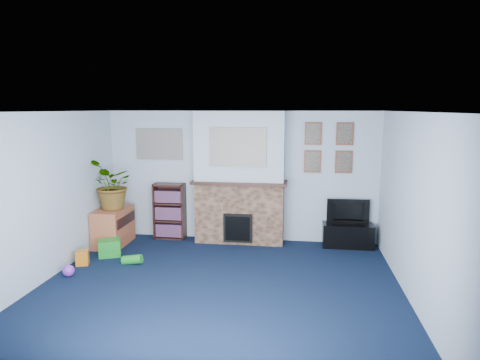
# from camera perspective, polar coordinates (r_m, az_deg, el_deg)

# --- Properties ---
(floor) EXTENTS (5.00, 4.50, 0.01)m
(floor) POSITION_cam_1_polar(r_m,az_deg,el_deg) (6.12, -2.80, -14.02)
(floor) COLOR black
(floor) RESTS_ON ground
(ceiling) EXTENTS (5.00, 4.50, 0.01)m
(ceiling) POSITION_cam_1_polar(r_m,az_deg,el_deg) (5.61, -3.00, 9.08)
(ceiling) COLOR white
(ceiling) RESTS_ON wall_back
(wall_back) EXTENTS (5.00, 0.04, 2.40)m
(wall_back) POSITION_cam_1_polar(r_m,az_deg,el_deg) (7.93, 0.14, 0.51)
(wall_back) COLOR #ABBACE
(wall_back) RESTS_ON ground
(wall_front) EXTENTS (5.00, 0.04, 2.40)m
(wall_front) POSITION_cam_1_polar(r_m,az_deg,el_deg) (3.64, -9.62, -10.56)
(wall_front) COLOR #ABBACE
(wall_front) RESTS_ON ground
(wall_left) EXTENTS (0.04, 4.50, 2.40)m
(wall_left) POSITION_cam_1_polar(r_m,az_deg,el_deg) (6.67, -24.51, -2.07)
(wall_left) COLOR #ABBACE
(wall_left) RESTS_ON ground
(wall_right) EXTENTS (0.04, 4.50, 2.40)m
(wall_right) POSITION_cam_1_polar(r_m,az_deg,el_deg) (5.83, 22.08, -3.49)
(wall_right) COLOR #ABBACE
(wall_right) RESTS_ON ground
(chimney_breast) EXTENTS (1.72, 0.50, 2.40)m
(chimney_breast) POSITION_cam_1_polar(r_m,az_deg,el_deg) (7.73, -0.07, 0.16)
(chimney_breast) COLOR brown
(chimney_breast) RESTS_ON ground
(collage_main) EXTENTS (1.00, 0.03, 0.68)m
(collage_main) POSITION_cam_1_polar(r_m,az_deg,el_deg) (7.45, -0.29, 4.43)
(collage_main) COLOR gray
(collage_main) RESTS_ON chimney_breast
(collage_left) EXTENTS (0.90, 0.03, 0.58)m
(collage_left) POSITION_cam_1_polar(r_m,az_deg,el_deg) (8.20, -10.71, 4.73)
(collage_left) COLOR gray
(collage_left) RESTS_ON wall_back
(portrait_tl) EXTENTS (0.30, 0.03, 0.40)m
(portrait_tl) POSITION_cam_1_polar(r_m,az_deg,el_deg) (7.75, 9.74, 6.12)
(portrait_tl) COLOR brown
(portrait_tl) RESTS_ON wall_back
(portrait_tr) EXTENTS (0.30, 0.03, 0.40)m
(portrait_tr) POSITION_cam_1_polar(r_m,az_deg,el_deg) (7.79, 13.80, 6.00)
(portrait_tr) COLOR brown
(portrait_tr) RESTS_ON wall_back
(portrait_bl) EXTENTS (0.30, 0.03, 0.40)m
(portrait_bl) POSITION_cam_1_polar(r_m,az_deg,el_deg) (7.80, 9.63, 2.45)
(portrait_bl) COLOR brown
(portrait_bl) RESTS_ON wall_back
(portrait_br) EXTENTS (0.30, 0.03, 0.40)m
(portrait_br) POSITION_cam_1_polar(r_m,az_deg,el_deg) (7.84, 13.66, 2.35)
(portrait_br) COLOR brown
(portrait_br) RESTS_ON wall_back
(tv_stand) EXTENTS (0.88, 0.37, 0.42)m
(tv_stand) POSITION_cam_1_polar(r_m,az_deg,el_deg) (7.91, 14.16, -7.05)
(tv_stand) COLOR black
(tv_stand) RESTS_ON ground
(television) EXTENTS (0.75, 0.12, 0.43)m
(television) POSITION_cam_1_polar(r_m,az_deg,el_deg) (7.82, 14.27, -4.14)
(television) COLOR black
(television) RESTS_ON tv_stand
(bookshelf) EXTENTS (0.58, 0.28, 1.05)m
(bookshelf) POSITION_cam_1_polar(r_m,az_deg,el_deg) (8.22, -9.34, -4.27)
(bookshelf) COLOR black
(bookshelf) RESTS_ON ground
(sideboard) EXTENTS (0.48, 0.86, 0.67)m
(sideboard) POSITION_cam_1_polar(r_m,az_deg,el_deg) (8.09, -16.54, -5.86)
(sideboard) COLOR #A85736
(sideboard) RESTS_ON ground
(potted_plant) EXTENTS (0.94, 1.00, 0.89)m
(potted_plant) POSITION_cam_1_polar(r_m,az_deg,el_deg) (7.86, -16.62, -0.60)
(potted_plant) COLOR #26661E
(potted_plant) RESTS_ON sideboard
(mantel_clock) EXTENTS (0.09, 0.06, 0.13)m
(mantel_clock) POSITION_cam_1_polar(r_m,az_deg,el_deg) (7.68, -0.21, 0.37)
(mantel_clock) COLOR gold
(mantel_clock) RESTS_ON chimney_breast
(mantel_candle) EXTENTS (0.05, 0.05, 0.17)m
(mantel_candle) POSITION_cam_1_polar(r_m,az_deg,el_deg) (7.64, 2.70, 0.38)
(mantel_candle) COLOR #B2BFC6
(mantel_candle) RESTS_ON chimney_breast
(mantel_teddy) EXTENTS (0.12, 0.12, 0.12)m
(mantel_teddy) POSITION_cam_1_polar(r_m,az_deg,el_deg) (7.78, -4.39, 0.43)
(mantel_teddy) COLOR gray
(mantel_teddy) RESTS_ON chimney_breast
(mantel_can) EXTENTS (0.06, 0.06, 0.12)m
(mantel_can) POSITION_cam_1_polar(r_m,az_deg,el_deg) (7.62, 4.79, 0.19)
(mantel_can) COLOR orange
(mantel_can) RESTS_ON chimney_breast
(green_crate) EXTENTS (0.43, 0.39, 0.28)m
(green_crate) POSITION_cam_1_polar(r_m,az_deg,el_deg) (7.56, -16.97, -8.64)
(green_crate) COLOR #198C26
(green_crate) RESTS_ON ground
(toy_ball) EXTENTS (0.17, 0.17, 0.17)m
(toy_ball) POSITION_cam_1_polar(r_m,az_deg,el_deg) (6.90, -21.90, -11.12)
(toy_ball) COLOR purple
(toy_ball) RESTS_ON ground
(toy_block) EXTENTS (0.24, 0.24, 0.23)m
(toy_block) POSITION_cam_1_polar(r_m,az_deg,el_deg) (7.30, -20.27, -9.72)
(toy_block) COLOR orange
(toy_block) RESTS_ON ground
(toy_tube) EXTENTS (0.33, 0.15, 0.19)m
(toy_tube) POSITION_cam_1_polar(r_m,az_deg,el_deg) (7.11, -14.18, -10.26)
(toy_tube) COLOR #198C26
(toy_tube) RESTS_ON ground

